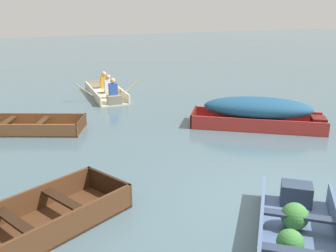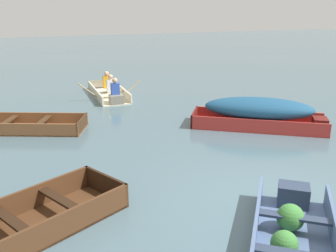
{
  "view_description": "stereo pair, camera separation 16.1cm",
  "coord_description": "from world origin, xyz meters",
  "px_view_note": "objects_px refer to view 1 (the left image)",
  "views": [
    {
      "loc": [
        -3.95,
        -4.21,
        3.15
      ],
      "look_at": [
        -0.46,
        3.82,
        0.35
      ],
      "focal_mm": 40.0,
      "sensor_mm": 36.0,
      "label": 1
    },
    {
      "loc": [
        -3.81,
        -4.28,
        3.15
      ],
      "look_at": [
        -0.46,
        3.82,
        0.35
      ],
      "focal_mm": 40.0,
      "sensor_mm": 36.0,
      "label": 2
    }
  ],
  "objects_px": {
    "dinghy_slate_blue_foreground": "(298,235)",
    "skiff_wooden_brown_mid_moored": "(19,127)",
    "skiff_red_near_moored": "(259,111)",
    "rowboat_cream_with_crew": "(107,92)",
    "skiff_dark_varnish_far_moored": "(33,224)"
  },
  "relations": [
    {
      "from": "dinghy_slate_blue_foreground",
      "to": "skiff_wooden_brown_mid_moored",
      "type": "bearing_deg",
      "value": 115.47
    },
    {
      "from": "skiff_red_near_moored",
      "to": "skiff_dark_varnish_far_moored",
      "type": "height_order",
      "value": "skiff_red_near_moored"
    },
    {
      "from": "skiff_red_near_moored",
      "to": "skiff_wooden_brown_mid_moored",
      "type": "relative_size",
      "value": 1.08
    },
    {
      "from": "rowboat_cream_with_crew",
      "to": "dinghy_slate_blue_foreground",
      "type": "bearing_deg",
      "value": -89.09
    },
    {
      "from": "dinghy_slate_blue_foreground",
      "to": "skiff_red_near_moored",
      "type": "bearing_deg",
      "value": 59.37
    },
    {
      "from": "rowboat_cream_with_crew",
      "to": "skiff_red_near_moored",
      "type": "bearing_deg",
      "value": -60.44
    },
    {
      "from": "skiff_wooden_brown_mid_moored",
      "to": "rowboat_cream_with_crew",
      "type": "height_order",
      "value": "rowboat_cream_with_crew"
    },
    {
      "from": "skiff_red_near_moored",
      "to": "dinghy_slate_blue_foreground",
      "type": "bearing_deg",
      "value": -120.63
    },
    {
      "from": "dinghy_slate_blue_foreground",
      "to": "skiff_wooden_brown_mid_moored",
      "type": "xyz_separation_m",
      "value": [
        -3.27,
        6.86,
        -0.04
      ]
    },
    {
      "from": "skiff_dark_varnish_far_moored",
      "to": "rowboat_cream_with_crew",
      "type": "relative_size",
      "value": 0.92
    },
    {
      "from": "skiff_red_near_moored",
      "to": "skiff_wooden_brown_mid_moored",
      "type": "bearing_deg",
      "value": 159.29
    },
    {
      "from": "skiff_red_near_moored",
      "to": "skiff_wooden_brown_mid_moored",
      "type": "xyz_separation_m",
      "value": [
        -5.99,
        2.27,
        -0.36
      ]
    },
    {
      "from": "skiff_red_near_moored",
      "to": "rowboat_cream_with_crew",
      "type": "xyz_separation_m",
      "value": [
        -2.88,
        5.07,
        -0.26
      ]
    },
    {
      "from": "dinghy_slate_blue_foreground",
      "to": "rowboat_cream_with_crew",
      "type": "relative_size",
      "value": 0.96
    },
    {
      "from": "rowboat_cream_with_crew",
      "to": "skiff_wooden_brown_mid_moored",
      "type": "bearing_deg",
      "value": -137.99
    }
  ]
}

